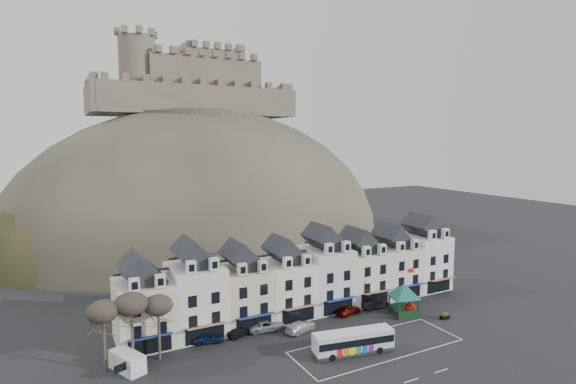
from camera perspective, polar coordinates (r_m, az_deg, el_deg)
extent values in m
plane|color=black|center=(58.88, 10.43, -19.52)|extent=(300.00, 300.00, 0.00)
cube|color=silver|center=(60.89, 11.23, -18.62)|extent=(22.00, 7.50, 0.01)
cube|color=beige|center=(62.03, -17.89, -14.32)|extent=(6.80, 8.00, 8.00)
cube|color=black|center=(60.39, -18.07, -9.70)|extent=(6.80, 5.76, 2.80)
cube|color=beige|center=(56.85, -18.94, -11.08)|extent=(1.20, 0.80, 1.60)
cube|color=beige|center=(57.34, -15.94, -10.82)|extent=(1.20, 0.80, 1.60)
cube|color=black|center=(59.39, -17.09, -18.09)|extent=(5.10, 0.06, 2.20)
cube|color=navy|center=(58.26, -17.00, -17.19)|extent=(5.10, 1.29, 0.43)
cube|color=silver|center=(63.20, -11.66, -13.16)|extent=(6.80, 8.00, 9.20)
cube|color=black|center=(61.49, -11.79, -8.06)|extent=(6.80, 5.76, 2.80)
cube|color=silver|center=(57.83, -12.23, -9.32)|extent=(1.20, 0.80, 1.60)
cube|color=silver|center=(58.66, -9.38, -9.03)|extent=(1.20, 0.80, 1.60)
cube|color=black|center=(60.82, -10.48, -17.29)|extent=(5.10, 0.06, 2.20)
cube|color=maroon|center=(59.72, -10.31, -16.39)|extent=(5.10, 1.29, 0.43)
cube|color=beige|center=(65.45, -5.78, -12.90)|extent=(6.80, 8.00, 8.00)
cube|color=black|center=(63.90, -5.83, -8.50)|extent=(6.80, 5.76, 2.80)
cube|color=beige|center=(60.23, -5.87, -9.74)|extent=(1.20, 0.80, 1.60)
cube|color=beige|center=(61.36, -3.24, -9.41)|extent=(1.20, 0.80, 1.60)
cube|color=black|center=(62.96, -4.32, -16.34)|extent=(5.10, 0.06, 2.20)
cube|color=navy|center=(61.89, -4.07, -15.45)|extent=(5.10, 1.29, 0.43)
cube|color=silver|center=(68.13, -0.34, -12.07)|extent=(6.80, 8.00, 8.00)
cube|color=black|center=(66.64, -0.35, -7.83)|extent=(6.80, 5.76, 2.80)
cube|color=silver|center=(62.97, -0.05, -8.98)|extent=(1.20, 0.80, 1.60)
cube|color=silver|center=(64.36, 2.34, -8.64)|extent=(1.20, 0.80, 1.60)
cube|color=black|center=(65.73, 1.33, -15.30)|extent=(5.10, 0.06, 2.20)
cube|color=maroon|center=(64.71, 1.63, -14.42)|extent=(5.10, 1.29, 0.43)
cube|color=silver|center=(71.17, 4.61, -10.76)|extent=(6.80, 8.00, 9.20)
cube|color=black|center=(69.65, 4.65, -6.20)|extent=(6.80, 5.76, 2.80)
cube|color=silver|center=(65.99, 5.23, -7.20)|extent=(1.20, 0.80, 1.60)
cube|color=silver|center=(67.62, 7.37, -6.89)|extent=(1.20, 0.80, 1.60)
cube|color=black|center=(69.07, 6.43, -14.23)|extent=(5.10, 0.06, 2.20)
cube|color=navy|center=(68.10, 6.77, -13.38)|extent=(5.10, 1.29, 0.43)
cube|color=silver|center=(75.05, 9.07, -10.38)|extent=(6.80, 8.00, 8.00)
cube|color=black|center=(73.70, 9.15, -6.51)|extent=(6.80, 5.76, 2.80)
cube|color=silver|center=(70.11, 9.93, -7.46)|extent=(1.20, 0.80, 1.60)
cube|color=silver|center=(71.93, 11.83, -7.14)|extent=(1.20, 0.80, 1.60)
cube|color=black|center=(72.88, 10.98, -13.17)|extent=(5.10, 0.06, 2.20)
cube|color=maroon|center=(71.97, 11.34, -12.35)|extent=(5.10, 1.29, 0.43)
cube|color=silver|center=(79.16, 13.07, -9.56)|extent=(6.80, 8.00, 8.00)
cube|color=black|center=(77.89, 13.17, -5.89)|extent=(6.80, 5.76, 2.80)
cube|color=silver|center=(74.36, 14.11, -6.74)|extent=(1.20, 0.80, 1.60)
cube|color=silver|center=(76.35, 15.80, -6.45)|extent=(1.20, 0.80, 1.60)
cube|color=black|center=(77.11, 15.02, -12.16)|extent=(5.10, 0.06, 2.20)
cube|color=navy|center=(76.25, 15.40, -11.36)|extent=(5.10, 1.29, 0.43)
cube|color=white|center=(83.47, 16.66, -8.40)|extent=(6.80, 8.00, 9.20)
cube|color=black|center=(82.19, 16.80, -4.49)|extent=(6.80, 5.76, 2.80)
cube|color=white|center=(78.72, 17.85, -5.23)|extent=(1.20, 0.80, 1.60)
cube|color=white|center=(80.85, 19.34, -4.98)|extent=(1.20, 0.80, 1.60)
cube|color=black|center=(81.69, 18.60, -11.21)|extent=(5.10, 0.06, 2.20)
cube|color=maroon|center=(80.87, 18.98, -10.44)|extent=(5.10, 1.29, 0.43)
ellipsoid|color=#353229|center=(118.96, -10.97, -6.04)|extent=(96.00, 76.00, 68.00)
ellipsoid|color=#2A3319|center=(109.00, -21.26, -7.54)|extent=(52.00, 44.00, 42.00)
ellipsoid|color=#353229|center=(131.22, -1.36, -4.73)|extent=(56.00, 48.00, 46.00)
ellipsoid|color=#2A3319|center=(104.79, -10.84, -7.77)|extent=(40.00, 28.00, 28.00)
ellipsoid|color=#353229|center=(111.28, -4.19, -6.81)|extent=(36.00, 28.00, 24.00)
cylinder|color=#353229|center=(116.23, -11.31, 9.05)|extent=(30.00, 30.00, 3.00)
cube|color=brown|center=(112.70, -10.77, 11.43)|extent=(48.00, 2.20, 7.00)
cube|color=brown|center=(131.88, -13.36, 10.66)|extent=(48.00, 2.20, 7.00)
cube|color=brown|center=(118.05, -23.66, 10.78)|extent=(2.20, 22.00, 7.00)
cube|color=brown|center=(130.80, -1.80, 10.86)|extent=(2.20, 22.00, 7.00)
cube|color=brown|center=(123.37, -11.31, 13.56)|extent=(28.00, 18.00, 10.00)
cube|color=brown|center=(126.64, -9.80, 14.10)|extent=(14.00, 12.00, 13.00)
cylinder|color=brown|center=(115.90, -18.56, 13.81)|extent=(8.40, 8.40, 18.00)
cylinder|color=silver|center=(128.13, -9.89, 18.09)|extent=(0.16, 0.16, 5.00)
cylinder|color=#3E3627|center=(56.82, -22.27, -17.73)|extent=(0.32, 0.32, 5.74)
ellipsoid|color=#383028|center=(55.29, -22.46, -13.85)|extent=(3.61, 3.61, 2.54)
cylinder|color=#3E3627|center=(57.06, -19.13, -17.34)|extent=(0.32, 0.32, 6.02)
ellipsoid|color=#383028|center=(55.48, -19.31, -13.27)|extent=(3.78, 3.78, 2.67)
cylinder|color=#3E3627|center=(57.62, -16.03, -17.29)|extent=(0.32, 0.32, 5.46)
ellipsoid|color=#383028|center=(56.17, -16.16, -13.65)|extent=(3.43, 3.43, 2.42)
cube|color=#262628|center=(58.51, 8.28, -19.31)|extent=(10.28, 4.09, 0.46)
cube|color=silver|center=(57.94, 8.30, -18.13)|extent=(10.27, 4.04, 2.30)
cube|color=black|center=(57.88, 8.30, -18.01)|extent=(10.09, 4.07, 0.87)
cube|color=silver|center=(57.51, 8.32, -17.19)|extent=(10.06, 3.92, 0.23)
cube|color=orange|center=(59.74, 12.80, -16.51)|extent=(0.25, 1.09, 0.26)
cylinder|color=black|center=(58.91, 11.53, -19.09)|extent=(0.91, 0.44, 0.88)
cylinder|color=black|center=(60.54, 10.54, -18.33)|extent=(0.91, 0.44, 0.88)
cylinder|color=black|center=(56.43, 5.63, -20.20)|extent=(0.91, 0.44, 0.88)
cylinder|color=black|center=(58.13, 4.79, -19.34)|extent=(0.91, 0.44, 0.88)
cube|color=#103219|center=(71.16, 12.73, -13.65)|extent=(0.21, 0.21, 2.75)
cube|color=#103219|center=(72.58, 14.95, -13.31)|extent=(0.21, 0.21, 2.75)
cube|color=#103219|center=(68.62, 13.96, -14.46)|extent=(0.21, 0.21, 2.75)
cube|color=#103219|center=(70.09, 16.24, -14.08)|extent=(0.21, 0.21, 2.75)
cube|color=#103219|center=(70.13, 14.50, -12.82)|extent=(4.52, 4.52, 0.14)
cone|color=#135452|center=(69.80, 14.53, -12.02)|extent=(7.39, 7.39, 2.06)
cube|color=black|center=(71.05, 15.16, -14.72)|extent=(1.68, 1.68, 0.51)
sphere|color=#B3160A|center=(70.72, 15.19, -14.02)|extent=(1.60, 1.60, 1.60)
cylinder|color=silver|center=(70.37, 14.82, -12.03)|extent=(0.11, 0.11, 7.20)
cube|color=red|center=(69.62, 15.29, -9.61)|extent=(0.92, 0.41, 0.63)
cube|color=silver|center=(56.89, -19.72, -19.62)|extent=(3.65, 4.99, 2.09)
cube|color=black|center=(56.72, -19.74, -19.26)|extent=(1.77, 0.83, 0.90)
cube|color=black|center=(71.19, 19.15, -14.81)|extent=(1.07, 0.61, 0.51)
sphere|color=#2A3319|center=(71.05, 19.17, -14.50)|extent=(0.72, 0.72, 0.72)
cube|color=black|center=(71.52, 19.42, -14.73)|extent=(1.06, 0.70, 0.49)
sphere|color=#2A3319|center=(71.38, 19.43, -14.44)|extent=(0.68, 0.68, 0.68)
imported|color=#0C193C|center=(61.19, -10.14, -17.75)|extent=(4.33, 2.48, 1.39)
imported|color=black|center=(62.58, -6.03, -17.18)|extent=(3.96, 2.49, 1.23)
imported|color=#9B9FA3|center=(63.86, -2.81, -16.53)|extent=(5.41, 2.93, 1.47)
imported|color=silver|center=(63.52, 1.64, -16.69)|extent=(5.19, 3.26, 1.40)
imported|color=#520704|center=(69.59, 7.68, -14.61)|extent=(4.38, 2.53, 1.40)
imported|color=black|center=(72.66, 11.04, -13.71)|extent=(4.58, 1.83, 1.48)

